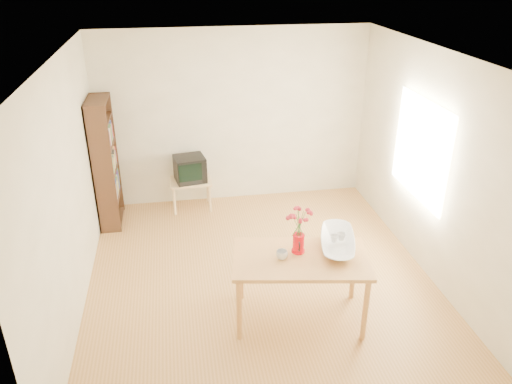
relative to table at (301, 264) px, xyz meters
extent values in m
plane|color=#AB773C|center=(-0.28, 0.75, -0.66)|extent=(4.50, 4.50, 0.00)
plane|color=white|center=(-0.28, 0.75, 1.94)|extent=(4.50, 4.50, 0.00)
plane|color=beige|center=(-0.28, 3.00, 0.64)|extent=(4.00, 0.00, 4.00)
plane|color=beige|center=(-0.28, -1.50, 0.64)|extent=(4.00, 0.00, 4.00)
plane|color=beige|center=(-2.28, 0.75, 0.64)|extent=(0.00, 4.50, 4.50)
plane|color=beige|center=(1.72, 0.75, 0.64)|extent=(0.00, 4.50, 4.50)
plane|color=white|center=(1.70, 1.05, 0.74)|extent=(0.00, 1.30, 1.30)
cube|color=#C18242|center=(0.00, 0.00, 0.07)|extent=(1.47, 0.99, 0.04)
cylinder|color=#C18242|center=(-0.66, -0.22, -0.31)|extent=(0.06, 0.06, 0.71)
cylinder|color=#C18242|center=(0.55, -0.43, -0.31)|extent=(0.06, 0.06, 0.71)
cylinder|color=#C18242|center=(-0.55, 0.43, -0.31)|extent=(0.06, 0.06, 0.71)
cylinder|color=#C18242|center=(0.66, 0.22, -0.31)|extent=(0.06, 0.06, 0.71)
cube|color=#D8B379|center=(-0.98, 2.72, -0.22)|extent=(0.60, 0.45, 0.03)
cylinder|color=#D8B379|center=(-1.24, 2.54, -0.45)|extent=(0.04, 0.04, 0.43)
cylinder|color=#D8B379|center=(-0.72, 2.54, -0.45)|extent=(0.04, 0.04, 0.43)
cylinder|color=#D8B379|center=(-1.24, 2.91, -0.45)|extent=(0.04, 0.04, 0.43)
cylinder|color=#D8B379|center=(-0.72, 2.91, -0.45)|extent=(0.04, 0.04, 0.43)
cube|color=#311C10|center=(-2.13, 2.17, 0.24)|extent=(0.28, 0.02, 1.80)
cube|color=#311C10|center=(-2.13, 2.84, 0.24)|extent=(0.28, 0.03, 1.80)
cube|color=#311C10|center=(-2.26, 2.50, 0.24)|extent=(0.02, 0.70, 1.80)
cube|color=#311C10|center=(-2.13, 2.50, -0.62)|extent=(0.27, 0.65, 0.02)
cube|color=#311C10|center=(-2.13, 2.50, -0.26)|extent=(0.27, 0.65, 0.02)
cube|color=#311C10|center=(-2.13, 2.50, 0.12)|extent=(0.27, 0.65, 0.02)
cube|color=#311C10|center=(-2.13, 2.50, 0.50)|extent=(0.27, 0.65, 0.02)
cube|color=#311C10|center=(-2.13, 2.50, 0.86)|extent=(0.27, 0.65, 0.02)
cube|color=#311C10|center=(-2.13, 2.50, 1.12)|extent=(0.27, 0.65, 0.02)
cylinder|color=red|center=(0.00, 0.11, 0.18)|extent=(0.12, 0.12, 0.19)
cylinder|color=red|center=(0.00, 0.11, 0.10)|extent=(0.14, 0.14, 0.02)
cylinder|color=red|center=(0.00, 0.11, 0.28)|extent=(0.12, 0.12, 0.01)
cone|color=red|center=(0.00, 0.05, 0.26)|extent=(0.05, 0.07, 0.06)
torus|color=black|center=(-0.02, 0.18, 0.19)|extent=(0.03, 0.10, 0.10)
imported|color=white|center=(-0.20, 0.01, 0.13)|extent=(0.13, 0.13, 0.09)
imported|color=white|center=(0.43, 0.16, 0.33)|extent=(0.65, 0.65, 0.50)
imported|color=white|center=(0.39, 0.16, 0.28)|extent=(0.10, 0.10, 0.07)
imported|color=white|center=(0.48, 0.18, 0.29)|extent=(0.08, 0.08, 0.07)
cube|color=black|center=(-0.98, 2.72, -0.02)|extent=(0.49, 0.46, 0.37)
cube|color=black|center=(-0.98, 2.79, 0.00)|extent=(0.33, 0.26, 0.26)
cube|color=black|center=(-0.98, 2.52, 0.00)|extent=(0.33, 0.07, 0.26)
camera|label=1|loc=(-1.16, -4.08, 2.84)|focal=35.00mm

